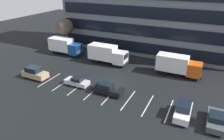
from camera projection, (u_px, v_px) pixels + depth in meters
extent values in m
plane|color=black|center=(113.00, 82.00, 33.17)|extent=(120.00, 120.00, 0.00)
cube|color=slate|center=(150.00, 1.00, 43.37)|extent=(38.42, 10.23, 21.60)
cube|color=black|center=(140.00, 48.00, 42.83)|extent=(36.89, 0.16, 2.30)
cube|color=black|center=(141.00, 31.00, 41.32)|extent=(36.89, 0.16, 2.30)
cube|color=black|center=(142.00, 12.00, 39.81)|extent=(36.89, 0.16, 2.30)
cube|color=silver|center=(50.00, 80.00, 33.77)|extent=(0.14, 5.40, 0.01)
cube|color=silver|center=(63.00, 83.00, 32.66)|extent=(0.14, 5.40, 0.01)
cube|color=silver|center=(78.00, 87.00, 31.55)|extent=(0.14, 5.40, 0.01)
cube|color=silver|center=(93.00, 91.00, 30.44)|extent=(0.14, 5.40, 0.01)
cube|color=silver|center=(110.00, 95.00, 29.33)|extent=(0.14, 5.40, 0.01)
cube|color=silver|center=(128.00, 100.00, 28.22)|extent=(0.14, 5.40, 0.01)
cube|color=silver|center=(148.00, 105.00, 27.11)|extent=(0.14, 5.40, 0.01)
cube|color=silver|center=(169.00, 111.00, 26.00)|extent=(0.14, 5.40, 0.01)
cube|color=#D85914|center=(195.00, 70.00, 33.65)|extent=(2.19, 2.39, 2.19)
cube|color=black|center=(202.00, 68.00, 33.04)|extent=(0.06, 2.01, 0.96)
cube|color=white|center=(172.00, 63.00, 34.88)|extent=(5.18, 2.49, 2.69)
cube|color=black|center=(201.00, 76.00, 33.60)|extent=(0.20, 2.39, 0.40)
cylinder|color=black|center=(194.00, 73.00, 34.95)|extent=(1.00, 0.30, 1.00)
cylinder|color=black|center=(193.00, 78.00, 33.27)|extent=(1.00, 0.30, 1.00)
cylinder|color=black|center=(166.00, 68.00, 36.82)|extent=(1.00, 0.30, 1.00)
cylinder|color=black|center=(164.00, 73.00, 35.14)|extent=(1.00, 0.30, 1.00)
cube|color=#194799|center=(75.00, 49.00, 43.16)|extent=(2.19, 2.39, 2.19)
cube|color=black|center=(79.00, 48.00, 42.55)|extent=(0.06, 2.01, 0.96)
cube|color=white|center=(61.00, 44.00, 44.39)|extent=(5.18, 2.49, 2.69)
cube|color=black|center=(80.00, 54.00, 43.10)|extent=(0.20, 2.39, 0.40)
cylinder|color=black|center=(78.00, 52.00, 44.46)|extent=(1.00, 0.30, 1.00)
cylinder|color=black|center=(73.00, 55.00, 42.78)|extent=(1.00, 0.30, 1.00)
cylinder|color=black|center=(61.00, 49.00, 46.33)|extent=(1.00, 0.30, 1.00)
cylinder|color=black|center=(55.00, 52.00, 44.65)|extent=(1.00, 0.30, 1.00)
cube|color=white|center=(120.00, 58.00, 38.43)|extent=(2.25, 2.46, 2.25)
cube|color=black|center=(126.00, 56.00, 37.80)|extent=(0.06, 2.07, 0.99)
cube|color=white|center=(103.00, 52.00, 39.70)|extent=(5.33, 2.56, 2.77)
cube|color=black|center=(126.00, 64.00, 38.37)|extent=(0.20, 2.46, 0.41)
cylinder|color=black|center=(122.00, 61.00, 39.77)|extent=(1.02, 0.31, 1.02)
cylinder|color=black|center=(118.00, 65.00, 38.04)|extent=(1.02, 0.31, 1.02)
cylinder|color=black|center=(101.00, 57.00, 41.69)|extent=(1.02, 0.31, 1.02)
cylinder|color=black|center=(95.00, 61.00, 39.96)|extent=(1.02, 0.31, 1.02)
cube|color=black|center=(108.00, 90.00, 29.65)|extent=(4.49, 1.88, 0.73)
cube|color=black|center=(106.00, 85.00, 29.46)|extent=(1.89, 1.66, 0.63)
cylinder|color=black|center=(119.00, 91.00, 29.88)|extent=(0.63, 0.23, 0.63)
cylinder|color=black|center=(114.00, 96.00, 28.54)|extent=(0.63, 0.23, 0.63)
cylinder|color=black|center=(102.00, 87.00, 31.02)|extent=(0.63, 0.23, 0.63)
cylinder|color=black|center=(96.00, 92.00, 29.68)|extent=(0.63, 0.23, 0.63)
cube|color=white|center=(183.00, 112.00, 24.59)|extent=(1.76, 4.15, 0.86)
cube|color=black|center=(184.00, 106.00, 24.42)|extent=(1.55, 2.28, 0.77)
cylinder|color=black|center=(188.00, 123.00, 23.36)|extent=(0.20, 0.61, 0.61)
cylinder|color=black|center=(174.00, 119.00, 23.97)|extent=(0.20, 0.61, 0.61)
cylinder|color=black|center=(191.00, 111.00, 25.53)|extent=(0.20, 0.61, 0.61)
cylinder|color=black|center=(178.00, 107.00, 26.14)|extent=(0.20, 0.61, 0.61)
cube|color=#474C51|center=(216.00, 120.00, 23.34)|extent=(1.84, 4.39, 0.71)
cube|color=black|center=(217.00, 117.00, 22.88)|extent=(1.62, 1.84, 0.61)
cylinder|color=black|center=(208.00, 114.00, 24.93)|extent=(0.22, 0.61, 0.61)
cylinder|color=black|center=(223.00, 117.00, 24.30)|extent=(0.22, 0.61, 0.61)
cylinder|color=black|center=(207.00, 128.00, 22.63)|extent=(0.22, 0.61, 0.61)
cylinder|color=black|center=(223.00, 132.00, 22.00)|extent=(0.22, 0.61, 0.61)
cube|color=tan|center=(35.00, 74.00, 34.07)|extent=(4.41, 1.87, 0.91)
cube|color=black|center=(33.00, 69.00, 33.79)|extent=(2.43, 1.65, 0.82)
cylinder|color=black|center=(45.00, 76.00, 34.34)|extent=(0.65, 0.21, 0.65)
cylinder|color=black|center=(38.00, 80.00, 33.00)|extent=(0.65, 0.21, 0.65)
cylinder|color=black|center=(33.00, 73.00, 35.46)|extent=(0.65, 0.21, 0.65)
cylinder|color=black|center=(26.00, 77.00, 34.12)|extent=(0.65, 0.21, 0.65)
cube|color=silver|center=(77.00, 82.00, 31.92)|extent=(3.92, 1.64, 0.64)
cube|color=black|center=(78.00, 79.00, 31.59)|extent=(1.65, 1.44, 0.55)
cylinder|color=black|center=(68.00, 84.00, 31.94)|extent=(0.55, 0.20, 0.55)
cylinder|color=black|center=(73.00, 80.00, 33.11)|extent=(0.55, 0.20, 0.55)
cylinder|color=black|center=(81.00, 87.00, 30.95)|extent=(0.55, 0.20, 0.55)
cylinder|color=black|center=(86.00, 83.00, 32.11)|extent=(0.55, 0.20, 0.55)
cylinder|color=#473323|center=(66.00, 41.00, 47.35)|extent=(0.28, 0.28, 3.73)
sphere|color=#4C4233|center=(65.00, 27.00, 45.94)|extent=(3.80, 3.80, 3.80)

